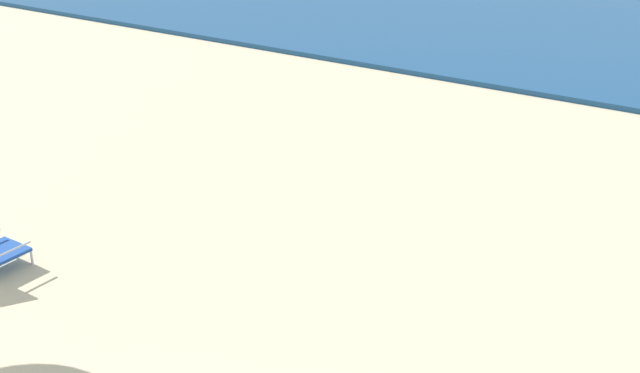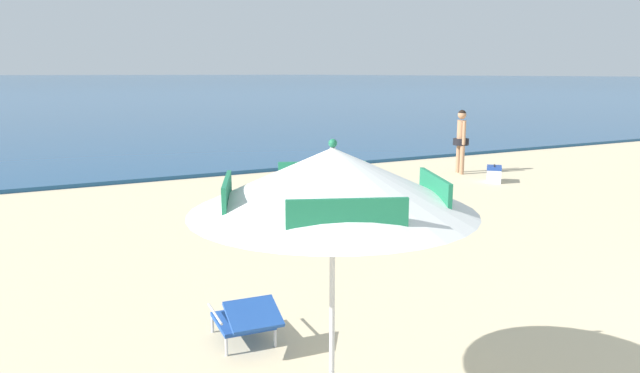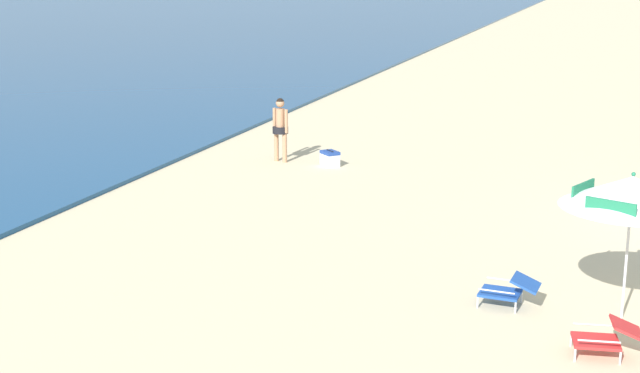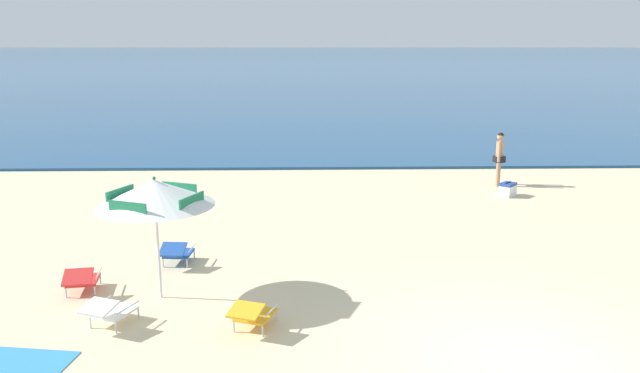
% 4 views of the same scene
% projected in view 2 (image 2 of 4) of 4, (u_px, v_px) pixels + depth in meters
% --- Properties ---
extents(ocean_water, '(800.00, 800.00, 0.10)m').
position_uv_depth(ocean_water, '(12.00, 77.00, 363.60)').
color(ocean_water, navy).
rests_on(ocean_water, ground).
extents(beach_umbrella_striped_main, '(2.88, 2.88, 2.20)m').
position_uv_depth(beach_umbrella_striped_main, '(333.00, 180.00, 4.16)').
color(beach_umbrella_striped_main, silver).
rests_on(beach_umbrella_striped_main, ground).
extents(lounge_chair_under_umbrella, '(0.63, 0.92, 0.51)m').
position_uv_depth(lounge_chair_under_umbrella, '(246.00, 318.00, 5.86)').
color(lounge_chair_under_umbrella, '#1E4799').
rests_on(lounge_chair_under_umbrella, ground).
extents(person_standing_near_shore, '(0.41, 0.48, 1.70)m').
position_uv_depth(person_standing_near_shore, '(461.00, 137.00, 15.83)').
color(person_standing_near_shore, tan).
rests_on(person_standing_near_shore, ground).
extents(cooler_box, '(0.60, 0.60, 0.43)m').
position_uv_depth(cooler_box, '(494.00, 174.00, 14.68)').
color(cooler_box, white).
rests_on(cooler_box, ground).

